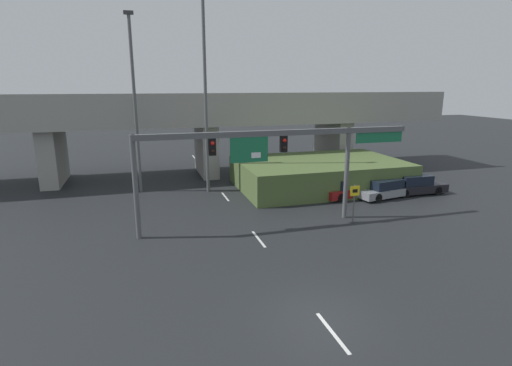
{
  "coord_description": "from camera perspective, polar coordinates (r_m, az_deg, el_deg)",
  "views": [
    {
      "loc": [
        -5.82,
        -11.68,
        8.17
      ],
      "look_at": [
        0.0,
        8.3,
        3.02
      ],
      "focal_mm": 28.0,
      "sensor_mm": 36.0,
      "label": 1
    }
  ],
  "objects": [
    {
      "name": "ground_plane",
      "position": [
        15.39,
        9.13,
        -18.35
      ],
      "size": [
        160.0,
        160.0,
        0.0
      ],
      "primitive_type": "plane",
      "color": "black"
    },
    {
      "name": "lane_markings",
      "position": [
        25.85,
        -2.4,
        -4.52
      ],
      "size": [
        0.14,
        46.16,
        0.01
      ],
      "color": "silver",
      "rests_on": "ground"
    },
    {
      "name": "signal_gantry",
      "position": [
        22.87,
        2.24,
        4.94
      ],
      "size": [
        16.38,
        0.44,
        5.65
      ],
      "color": "#515456",
      "rests_on": "ground"
    },
    {
      "name": "speed_limit_sign",
      "position": [
        24.64,
        13.87,
        -2.13
      ],
      "size": [
        0.6,
        0.11,
        2.35
      ],
      "color": "#4C4C4C",
      "rests_on": "ground"
    },
    {
      "name": "highway_light_pole_near",
      "position": [
        31.65,
        -16.94,
        11.19
      ],
      "size": [
        0.7,
        0.36,
        13.23
      ],
      "color": "#515456",
      "rests_on": "ground"
    },
    {
      "name": "highway_light_pole_far",
      "position": [
        30.51,
        -7.27,
        13.63
      ],
      "size": [
        0.7,
        0.36,
        15.4
      ],
      "color": "#515456",
      "rests_on": "ground"
    },
    {
      "name": "overpass_bridge",
      "position": [
        37.14,
        -7.26,
        9.16
      ],
      "size": [
        45.72,
        7.25,
        7.48
      ],
      "color": "gray",
      "rests_on": "ground"
    },
    {
      "name": "grass_embankment",
      "position": [
        32.88,
        8.99,
        1.33
      ],
      "size": [
        13.0,
        8.58,
        2.21
      ],
      "color": "#4C6033",
      "rests_on": "ground"
    },
    {
      "name": "parked_sedan_near_right",
      "position": [
        30.42,
        12.99,
        -0.71
      ],
      "size": [
        4.65,
        2.59,
        1.48
      ],
      "rotation": [
        0.0,
        0.0,
        0.2
      ],
      "color": "maroon",
      "rests_on": "ground"
    },
    {
      "name": "parked_sedan_mid_right",
      "position": [
        31.14,
        17.92,
        -0.77
      ],
      "size": [
        5.02,
        2.67,
        1.38
      ],
      "rotation": [
        0.0,
        0.0,
        0.18
      ],
      "color": "gray",
      "rests_on": "ground"
    },
    {
      "name": "parked_sedan_far_right",
      "position": [
        32.84,
        21.7,
        -0.27
      ],
      "size": [
        4.73,
        1.81,
        1.49
      ],
      "rotation": [
        0.0,
        0.0,
        -0.01
      ],
      "color": "black",
      "rests_on": "ground"
    }
  ]
}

